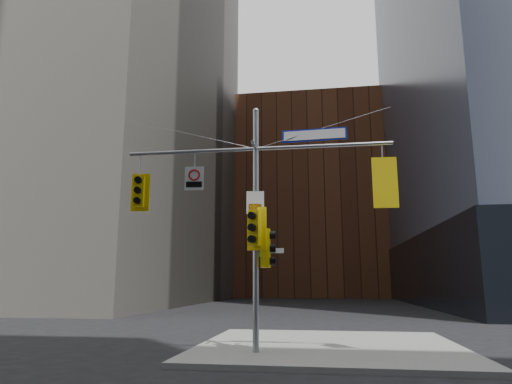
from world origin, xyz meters
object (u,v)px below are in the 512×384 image
(traffic_light_west_arm, at_px, (139,191))
(street_sign_blade, at_px, (314,135))
(traffic_light_pole_side, at_px, (267,248))
(regulatory_sign_arm, at_px, (194,177))
(signal_assembly, at_px, (256,200))
(traffic_light_pole_front, at_px, (255,228))
(traffic_light_east_arm, at_px, (384,184))

(traffic_light_west_arm, distance_m, street_sign_blade, 5.62)
(traffic_light_pole_side, bearing_deg, regulatory_sign_arm, 89.73)
(traffic_light_west_arm, distance_m, traffic_light_pole_side, 4.36)
(signal_assembly, height_order, regulatory_sign_arm, signal_assembly)
(traffic_light_pole_side, relative_size, traffic_light_pole_front, 0.90)
(signal_assembly, distance_m, regulatory_sign_arm, 2.04)
(traffic_light_east_arm, distance_m, traffic_light_pole_front, 3.89)
(traffic_light_west_arm, relative_size, street_sign_blade, 0.62)
(signal_assembly, height_order, traffic_light_east_arm, signal_assembly)
(traffic_light_pole_front, bearing_deg, street_sign_blade, 22.98)
(signal_assembly, distance_m, traffic_light_pole_side, 1.44)
(signal_assembly, xyz_separation_m, street_sign_blade, (1.75, 0.00, 1.93))
(traffic_light_east_arm, bearing_deg, traffic_light_pole_side, -2.51)
(traffic_light_east_arm, height_order, traffic_light_pole_side, traffic_light_east_arm)
(traffic_light_pole_front, height_order, regulatory_sign_arm, regulatory_sign_arm)
(signal_assembly, relative_size, street_sign_blade, 4.15)
(street_sign_blade, bearing_deg, traffic_light_east_arm, 3.05)
(traffic_light_pole_front, relative_size, regulatory_sign_arm, 1.71)
(traffic_light_west_arm, bearing_deg, signal_assembly, -8.60)
(traffic_light_east_arm, xyz_separation_m, street_sign_blade, (-1.93, 0.00, 1.55))
(traffic_light_east_arm, relative_size, regulatory_sign_arm, 2.00)
(traffic_light_west_arm, bearing_deg, traffic_light_pole_front, -12.78)
(traffic_light_east_arm, bearing_deg, signal_assembly, -2.37)
(signal_assembly, bearing_deg, traffic_light_pole_side, 1.38)
(street_sign_blade, height_order, regulatory_sign_arm, street_sign_blade)
(traffic_light_west_arm, xyz_separation_m, regulatory_sign_arm, (1.75, -0.03, 0.37))
(regulatory_sign_arm, bearing_deg, street_sign_blade, -4.74)
(traffic_light_east_arm, height_order, street_sign_blade, street_sign_blade)
(regulatory_sign_arm, bearing_deg, signal_assembly, -4.50)
(traffic_light_east_arm, distance_m, traffic_light_pole_side, 3.81)
(signal_assembly, relative_size, traffic_light_west_arm, 6.72)
(signal_assembly, xyz_separation_m, traffic_light_pole_side, (0.33, 0.01, -1.40))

